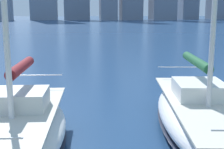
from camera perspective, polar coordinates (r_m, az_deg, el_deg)
sailboat_forest at (r=11.21m, az=16.08°, el=-7.15°), size 4.06×8.89×10.51m
sailboat_maroon at (r=9.74m, az=-16.90°, el=-9.68°), size 3.30×6.94×11.26m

